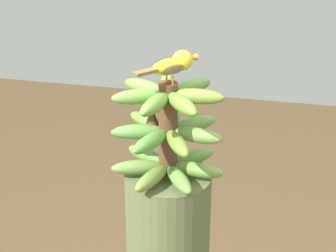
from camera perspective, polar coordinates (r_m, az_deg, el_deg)
banana_bunch at (r=1.49m, az=-0.02°, el=-0.45°), size 0.31×0.31×0.27m
perched_bird at (r=1.43m, az=0.68°, el=6.26°), size 0.14×0.16×0.08m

